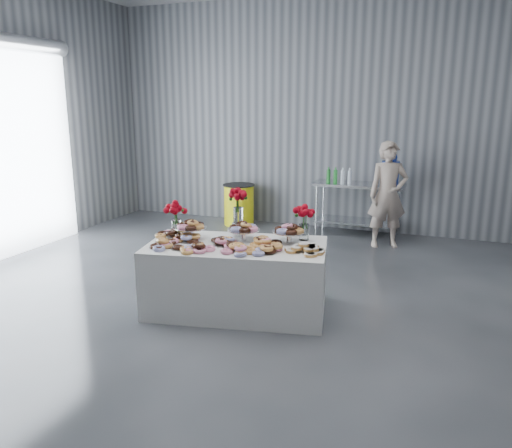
{
  "coord_description": "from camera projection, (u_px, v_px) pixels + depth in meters",
  "views": [
    {
      "loc": [
        2.03,
        -4.23,
        2.24
      ],
      "look_at": [
        0.03,
        0.95,
        0.87
      ],
      "focal_mm": 35.0,
      "sensor_mm": 36.0,
      "label": 1
    }
  ],
  "objects": [
    {
      "name": "cake_stand_mid",
      "position": [
        244.0,
        228.0,
        5.44
      ],
      "size": [
        0.36,
        0.36,
        0.17
      ],
      "color": "silver",
      "rests_on": "display_table"
    },
    {
      "name": "trash_barrel",
      "position": [
        239.0,
        204.0,
        9.24
      ],
      "size": [
        0.59,
        0.59,
        0.75
      ],
      "rotation": [
        0.0,
        0.0,
        -0.19
      ],
      "color": "#FFF615",
      "rests_on": "ground"
    },
    {
      "name": "prep_table",
      "position": [
        358.0,
        200.0,
        8.41
      ],
      "size": [
        1.5,
        0.6,
        0.9
      ],
      "color": "silver",
      "rests_on": "ground"
    },
    {
      "name": "bouquet_right",
      "position": [
        304.0,
        214.0,
        5.44
      ],
      "size": [
        0.26,
        0.26,
        0.42
      ],
      "color": "white",
      "rests_on": "display_table"
    },
    {
      "name": "donut_mounds",
      "position": [
        235.0,
        241.0,
        5.28
      ],
      "size": [
        1.93,
        1.15,
        0.09
      ],
      "primitive_type": null,
      "rotation": [
        0.0,
        0.0,
        0.2
      ],
      "color": "#D0894C",
      "rests_on": "display_table"
    },
    {
      "name": "bouquet_left",
      "position": [
        176.0,
        210.0,
        5.63
      ],
      "size": [
        0.26,
        0.26,
        0.42
      ],
      "color": "white",
      "rests_on": "display_table"
    },
    {
      "name": "ground",
      "position": [
        220.0,
        327.0,
        5.08
      ],
      "size": [
        9.0,
        9.0,
        0.0
      ],
      "primitive_type": "plane",
      "color": "#323439",
      "rests_on": "ground"
    },
    {
      "name": "cake_stand_right",
      "position": [
        289.0,
        230.0,
        5.36
      ],
      "size": [
        0.36,
        0.36,
        0.17
      ],
      "color": "silver",
      "rests_on": "display_table"
    },
    {
      "name": "room_walls",
      "position": [
        191.0,
        57.0,
        4.6
      ],
      "size": [
        8.04,
        9.04,
        4.02
      ],
      "color": "gray",
      "rests_on": "ground"
    },
    {
      "name": "display_table",
      "position": [
        237.0,
        277.0,
        5.43
      ],
      "size": [
        2.06,
        1.36,
        0.75
      ],
      "primitive_type": "cube",
      "rotation": [
        0.0,
        0.0,
        0.2
      ],
      "color": "silver",
      "rests_on": "ground"
    },
    {
      "name": "cake_stand_left",
      "position": [
        191.0,
        226.0,
        5.54
      ],
      "size": [
        0.36,
        0.36,
        0.17
      ],
      "color": "silver",
      "rests_on": "display_table"
    },
    {
      "name": "danish_pile",
      "position": [
        306.0,
        247.0,
        5.06
      ],
      "size": [
        0.48,
        0.48,
        0.11
      ],
      "primitive_type": null,
      "color": "white",
      "rests_on": "display_table"
    },
    {
      "name": "water_jug",
      "position": [
        390.0,
        170.0,
        8.11
      ],
      "size": [
        0.28,
        0.28,
        0.55
      ],
      "color": "#4161DF",
      "rests_on": "prep_table"
    },
    {
      "name": "drink_bottles",
      "position": [
        339.0,
        175.0,
        8.33
      ],
      "size": [
        0.54,
        0.08,
        0.27
      ],
      "primitive_type": null,
      "color": "#268C33",
      "rests_on": "prep_table"
    },
    {
      "name": "bouquet_center",
      "position": [
        238.0,
        203.0,
        5.59
      ],
      "size": [
        0.26,
        0.26,
        0.57
      ],
      "color": "silver",
      "rests_on": "display_table"
    },
    {
      "name": "person",
      "position": [
        388.0,
        195.0,
        7.73
      ],
      "size": [
        0.71,
        0.59,
        1.65
      ],
      "primitive_type": "imported",
      "rotation": [
        0.0,
        0.0,
        0.38
      ],
      "color": "#CC8C93",
      "rests_on": "ground"
    }
  ]
}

